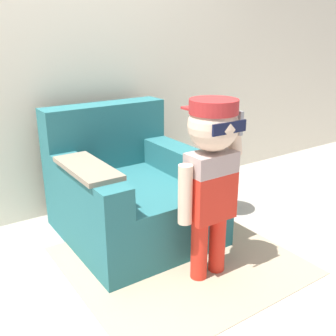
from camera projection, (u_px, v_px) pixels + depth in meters
ground_plane at (110, 246)px, 2.67m from camera, size 10.00×10.00×0.00m
wall_back at (55, 43)px, 2.81m from camera, size 10.00×0.05×2.60m
armchair at (130, 191)px, 2.77m from camera, size 0.95×1.04×0.88m
person_child at (211, 163)px, 2.13m from camera, size 0.43×0.32×1.05m
side_table at (220, 179)px, 3.03m from camera, size 0.29×0.29×0.49m
rug at (180, 260)px, 2.50m from camera, size 1.33×1.26×0.01m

